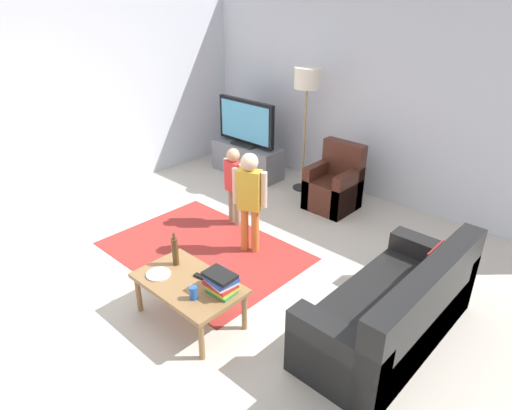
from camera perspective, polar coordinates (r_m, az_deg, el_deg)
The scene contains 17 objects.
ground at distance 4.86m, azimuth -4.91°, elevation -9.20°, with size 7.80×7.80×0.00m, color beige.
wall_back at distance 6.51m, azimuth 14.98°, elevation 12.47°, with size 6.00×0.12×2.70m, color silver.
wall_left at distance 6.69m, azimuth -23.35°, elevation 11.60°, with size 0.12×6.00×2.70m, color silver.
area_rug at distance 5.33m, azimuth -6.58°, elevation -5.74°, with size 2.20×1.60×0.01m, color #9E2D28.
tv_stand at distance 7.31m, azimuth -1.11°, elevation 5.74°, with size 1.20×0.44×0.50m.
tv at distance 7.10m, azimuth -1.27°, elevation 10.26°, with size 1.10×0.28×0.71m.
couch at distance 4.12m, azimuth 17.32°, elevation -12.95°, with size 0.80×1.80×0.86m.
armchair at distance 6.27m, azimuth 9.90°, elevation 2.25°, with size 0.60×0.60×0.90m.
floor_lamp at distance 6.42m, azimuth 6.44°, elevation 14.78°, with size 0.36×0.36×1.78m.
child_near_tv at distance 5.63m, azimuth -2.83°, elevation 3.22°, with size 0.34×0.16×1.01m.
child_center at distance 4.97m, azimuth -0.80°, elevation 1.36°, with size 0.37×0.23×1.19m.
coffee_table at distance 4.16m, azimuth -8.47°, elevation -10.07°, with size 1.00×0.60×0.42m.
book_stack at distance 3.92m, azimuth -4.41°, elevation -9.65°, with size 0.28×0.25×0.19m.
bottle at distance 4.30m, azimuth -10.14°, elevation -5.74°, with size 0.06×0.06×0.34m.
tv_remote at distance 4.15m, azimuth -6.78°, elevation -9.01°, with size 0.17×0.05×0.02m, color black.
soda_can at distance 3.89m, azimuth -7.88°, elevation -10.88°, with size 0.07×0.07×0.12m, color #2659B2.
plate at distance 4.26m, azimuth -12.19°, elevation -8.50°, with size 0.22×0.22×0.02m.
Camera 1 is at (2.99, -2.59, 2.82)m, focal length 31.80 mm.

